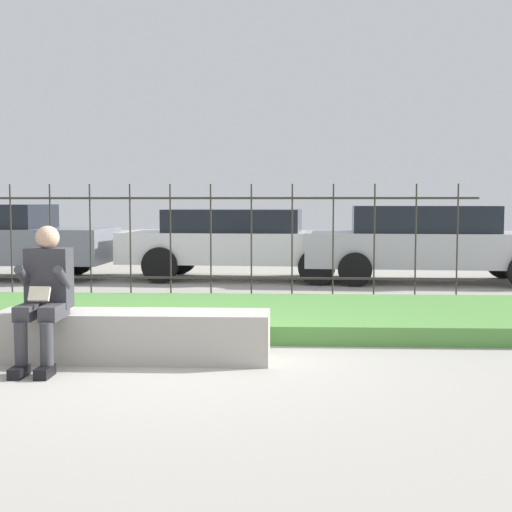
{
  "coord_description": "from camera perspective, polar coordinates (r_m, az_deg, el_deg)",
  "views": [
    {
      "loc": [
        1.13,
        -6.45,
        1.47
      ],
      "look_at": [
        0.72,
        2.7,
        0.77
      ],
      "focal_mm": 50.0,
      "sensor_mm": 36.0,
      "label": 1
    }
  ],
  "objects": [
    {
      "name": "stone_bench",
      "position": [
        6.73,
        -9.76,
        -6.53
      ],
      "size": [
        2.51,
        0.55,
        0.45
      ],
      "color": "#ADA89E",
      "rests_on": "ground_plane"
    },
    {
      "name": "grass_berm",
      "position": [
        8.64,
        -5.01,
        -4.75
      ],
      "size": [
        9.77,
        2.61,
        0.2
      ],
      "color": "#569342",
      "rests_on": "ground_plane"
    },
    {
      "name": "ground_plane",
      "position": [
        6.71,
        -7.28,
        -8.29
      ],
      "size": [
        60.0,
        60.0,
        0.0
      ],
      "primitive_type": "plane",
      "color": "#A8A399"
    },
    {
      "name": "iron_fence",
      "position": [
        10.49,
        -3.63,
        1.28
      ],
      "size": [
        7.77,
        0.03,
        1.73
      ],
      "color": "#332D28",
      "rests_on": "ground_plane"
    },
    {
      "name": "car_parked_center",
      "position": [
        13.49,
        -1.2,
        1.2
      ],
      "size": [
        4.65,
        2.11,
        1.32
      ],
      "rotation": [
        0.0,
        0.0,
        -0.07
      ],
      "color": "silver",
      "rests_on": "ground_plane"
    },
    {
      "name": "person_seated_reader",
      "position": [
        6.55,
        -16.52,
        -2.68
      ],
      "size": [
        0.42,
        0.73,
        1.25
      ],
      "color": "black",
      "rests_on": "ground_plane"
    },
    {
      "name": "car_parked_right",
      "position": [
        13.36,
        13.77,
        1.1
      ],
      "size": [
        4.7,
        2.04,
        1.39
      ],
      "rotation": [
        0.0,
        0.0,
        -0.07
      ],
      "color": "#B7B7BC",
      "rests_on": "ground_plane"
    }
  ]
}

